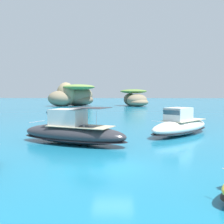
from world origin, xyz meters
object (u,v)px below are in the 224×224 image
object	(u,v)px
islet_small	(135,99)
motorboat_white	(180,126)
islet_large	(72,95)
motorboat_charcoal	(72,132)

from	to	relation	value
islet_small	motorboat_white	xyz separation A→B (m)	(1.93, -61.62, -1.45)
islet_large	motorboat_charcoal	bearing A→B (deg)	-79.59
islet_small	motorboat_charcoal	bearing A→B (deg)	-97.51
motorboat_white	motorboat_charcoal	world-z (taller)	motorboat_charcoal
islet_large	motorboat_white	world-z (taller)	islet_large
islet_large	islet_small	bearing A→B (deg)	-3.86
islet_large	islet_small	distance (m)	21.53
islet_large	islet_small	xyz separation A→B (m)	(21.45, -1.45, -1.10)
motorboat_white	motorboat_charcoal	size ratio (longest dim) A/B	0.87
motorboat_charcoal	motorboat_white	bearing A→B (deg)	27.12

